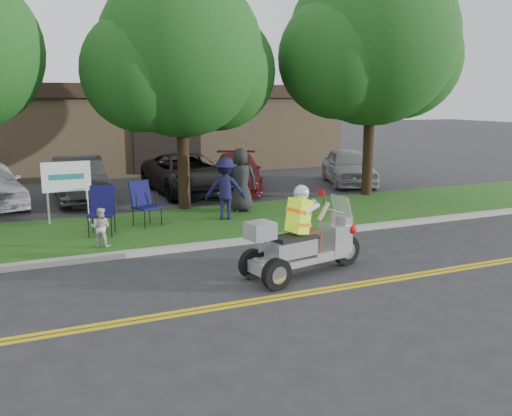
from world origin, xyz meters
name	(u,v)px	position (x,y,z in m)	size (l,w,h in m)	color
ground	(269,288)	(0.00, 0.00, 0.00)	(120.00, 120.00, 0.00)	#28282B
centerline_near	(283,298)	(0.00, -0.58, 0.01)	(60.00, 0.10, 0.01)	gold
centerline_far	(279,295)	(0.00, -0.42, 0.01)	(60.00, 0.10, 0.01)	gold
curb	(214,244)	(0.00, 3.05, 0.06)	(60.00, 0.25, 0.12)	#A8A89E
grass_verge	(188,225)	(0.00, 5.20, 0.06)	(60.00, 4.00, 0.10)	#254A13
commercial_building	(147,126)	(2.00, 18.98, 2.01)	(18.00, 8.20, 4.00)	#9E7F5B
tree_mid	(182,62)	(0.55, 7.23, 4.43)	(5.88, 4.80, 7.05)	#332114
tree_right	(373,48)	(7.06, 7.03, 5.03)	(6.86, 5.60, 8.07)	#332114
business_sign	(66,180)	(-2.90, 6.60, 1.26)	(1.25, 0.06, 1.75)	silver
trike_scooter	(302,244)	(0.90, 0.41, 0.63)	(2.75, 1.14, 1.80)	black
lawn_chair_a	(102,207)	(-2.23, 4.96, 0.77)	(0.79, 0.81, 1.18)	black
lawn_chair_b	(144,201)	(-1.10, 5.45, 0.76)	(0.83, 0.84, 1.17)	black
spectator_chair_a	(225,189)	(1.12, 5.28, 0.96)	(1.10, 0.63, 1.71)	#161438
spectator_chair_b	(241,180)	(1.92, 6.11, 1.04)	(0.92, 0.60, 1.88)	black
child_right	(101,227)	(-2.45, 3.73, 0.55)	(0.44, 0.34, 0.90)	beige
parked_car_left	(79,179)	(-2.22, 10.44, 0.72)	(1.53, 4.40, 1.45)	#29292B
parked_car_mid	(187,174)	(1.50, 10.23, 0.71)	(2.36, 5.12, 1.42)	black
parked_car_right	(236,172)	(3.40, 10.25, 0.66)	(1.85, 4.56, 1.32)	#4F1213
parked_car_far_right	(348,166)	(8.00, 9.70, 0.72)	(1.69, 4.20, 1.43)	#999B9F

